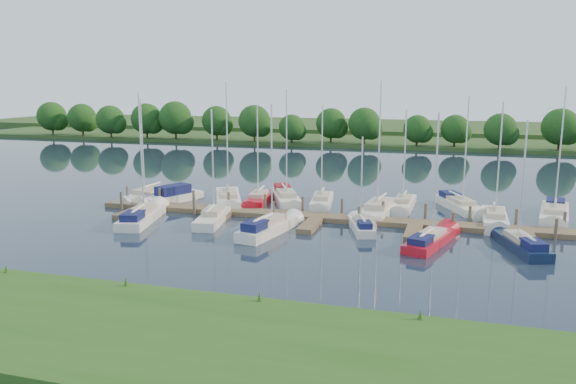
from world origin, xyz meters
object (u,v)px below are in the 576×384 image
(dock, at_px, (317,219))
(sailboat_n_0, at_px, (147,197))
(sailboat_s_2, at_px, (269,229))
(sailboat_n_5, at_px, (322,202))
(motorboat, at_px, (171,198))

(dock, xyz_separation_m, sailboat_n_0, (-18.16, 4.01, 0.08))
(dock, bearing_deg, sailboat_s_2, -119.29)
(sailboat_n_5, xyz_separation_m, sailboat_s_2, (-1.62, -10.78, 0.07))
(motorboat, xyz_separation_m, sailboat_n_5, (14.25, 2.54, -0.12))
(sailboat_n_0, distance_m, sailboat_s_2, 17.80)
(motorboat, bearing_deg, dock, -168.85)
(sailboat_n_0, bearing_deg, motorboat, 174.87)
(sailboat_n_0, height_order, sailboat_s_2, sailboat_n_0)
(dock, distance_m, sailboat_s_2, 5.34)
(sailboat_n_5, bearing_deg, sailboat_s_2, 73.11)
(sailboat_n_0, bearing_deg, sailboat_n_5, -169.95)
(sailboat_n_0, bearing_deg, sailboat_s_2, 153.88)
(sailboat_n_5, height_order, sailboat_s_2, sailboat_s_2)
(motorboat, bearing_deg, sailboat_n_5, -145.52)
(dock, xyz_separation_m, sailboat_s_2, (-2.61, -4.66, 0.15))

